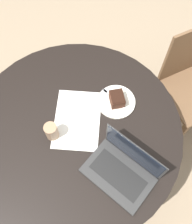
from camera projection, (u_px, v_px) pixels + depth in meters
ground_plane at (82, 163)px, 2.10m from camera, size 12.00×12.00×0.00m
dining_table at (77, 137)px, 1.56m from camera, size 1.18×1.18×0.74m
chair at (190, 83)px, 1.89m from camera, size 0.54×0.54×0.90m
paper_document at (77, 119)px, 1.46m from camera, size 0.40×0.32×0.00m
plate at (116, 102)px, 1.50m from camera, size 0.22×0.22×0.01m
cake_slice at (117, 99)px, 1.46m from camera, size 0.10×0.08×0.07m
fork at (112, 97)px, 1.51m from camera, size 0.15×0.12×0.00m
coffee_glass at (52, 131)px, 1.37m from camera, size 0.07×0.07×0.11m
laptop at (122, 169)px, 1.30m from camera, size 0.40×0.40×0.21m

